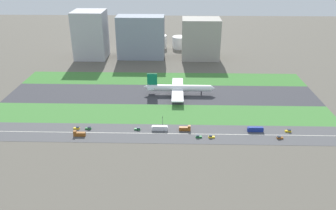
% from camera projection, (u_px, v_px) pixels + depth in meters
% --- Properties ---
extents(ground_plane, '(800.00, 800.00, 0.00)m').
position_uv_depth(ground_plane, '(162.00, 94.00, 313.71)').
color(ground_plane, '#5B564C').
extents(runway, '(280.00, 46.00, 0.10)m').
position_uv_depth(runway, '(162.00, 94.00, 313.69)').
color(runway, '#38383D').
rests_on(runway, ground_plane).
extents(grass_median_north, '(280.00, 36.00, 0.10)m').
position_uv_depth(grass_median_north, '(164.00, 79.00, 350.92)').
color(grass_median_north, '#3D7A33').
rests_on(grass_median_north, ground_plane).
extents(grass_median_south, '(280.00, 36.00, 0.10)m').
position_uv_depth(grass_median_south, '(160.00, 114.00, 276.46)').
color(grass_median_south, '#427F38').
rests_on(grass_median_south, ground_plane).
extents(highway, '(280.00, 28.00, 0.10)m').
position_uv_depth(highway, '(158.00, 133.00, 247.40)').
color(highway, '#4C4C4F').
rests_on(highway, ground_plane).
extents(highway_centerline, '(266.00, 0.50, 0.01)m').
position_uv_depth(highway_centerline, '(158.00, 133.00, 247.37)').
color(highway_centerline, silver).
rests_on(highway_centerline, highway).
extents(airliner, '(65.00, 56.00, 19.70)m').
position_uv_depth(airliner, '(178.00, 88.00, 310.74)').
color(airliner, white).
rests_on(airliner, runway).
extents(car_6, '(4.40, 1.80, 2.00)m').
position_uv_depth(car_6, '(280.00, 138.00, 240.34)').
color(car_6, brown).
rests_on(car_6, highway).
extents(truck_1, '(8.40, 2.50, 4.00)m').
position_uv_depth(truck_1, '(185.00, 129.00, 250.76)').
color(truck_1, brown).
rests_on(truck_1, highway).
extents(truck_0, '(8.40, 2.50, 4.00)m').
position_uv_depth(truck_0, '(79.00, 134.00, 243.57)').
color(truck_0, brown).
rests_on(truck_0, highway).
extents(car_3, '(4.40, 1.80, 2.00)m').
position_uv_depth(car_3, '(198.00, 136.00, 241.76)').
color(car_3, '#19662D').
rests_on(car_3, highway).
extents(car_2, '(4.40, 1.80, 2.00)m').
position_uv_depth(car_2, '(138.00, 129.00, 251.95)').
color(car_2, '#19662D').
rests_on(car_2, highway).
extents(car_0, '(4.40, 1.80, 2.00)m').
position_uv_depth(car_0, '(89.00, 128.00, 252.86)').
color(car_0, '#19662D').
rests_on(car_0, highway).
extents(car_4, '(4.40, 1.80, 2.00)m').
position_uv_depth(car_4, '(288.00, 131.00, 249.19)').
color(car_4, yellow).
rests_on(car_4, highway).
extents(bus_1, '(11.60, 2.50, 3.50)m').
position_uv_depth(bus_1, '(160.00, 128.00, 251.17)').
color(bus_1, silver).
rests_on(bus_1, highway).
extents(car_1, '(4.40, 1.80, 2.00)m').
position_uv_depth(car_1, '(77.00, 128.00, 253.08)').
color(car_1, yellow).
rests_on(car_1, highway).
extents(car_5, '(4.40, 1.80, 2.00)m').
position_uv_depth(car_5, '(211.00, 137.00, 241.54)').
color(car_5, yellow).
rests_on(car_5, highway).
extents(bus_0, '(11.60, 2.50, 3.50)m').
position_uv_depth(bus_0, '(255.00, 129.00, 249.42)').
color(bus_0, navy).
rests_on(bus_0, highway).
extents(traffic_light, '(0.36, 0.50, 7.20)m').
position_uv_depth(traffic_light, '(163.00, 120.00, 257.35)').
color(traffic_light, '#4C4C51').
rests_on(traffic_light, highway).
extents(terminal_building, '(36.91, 35.77, 55.67)m').
position_uv_depth(terminal_building, '(91.00, 35.00, 407.85)').
color(terminal_building, '#B2B2B7').
rests_on(terminal_building, ground_plane).
extents(hangar_building, '(55.68, 24.56, 50.14)m').
position_uv_depth(hangar_building, '(141.00, 37.00, 407.50)').
color(hangar_building, gray).
rests_on(hangar_building, ground_plane).
extents(office_tower, '(44.30, 31.44, 47.46)m').
position_uv_depth(office_tower, '(201.00, 39.00, 406.28)').
color(office_tower, '#9E998E').
rests_on(office_tower, ground_plane).
extents(fuel_tank_west, '(21.83, 21.83, 16.96)m').
position_uv_depth(fuel_tank_west, '(158.00, 42.00, 454.84)').
color(fuel_tank_west, silver).
rests_on(fuel_tank_west, ground_plane).
extents(fuel_tank_centre, '(19.62, 19.62, 15.50)m').
position_uv_depth(fuel_tank_centre, '(180.00, 42.00, 454.43)').
color(fuel_tank_centre, silver).
rests_on(fuel_tank_centre, ground_plane).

